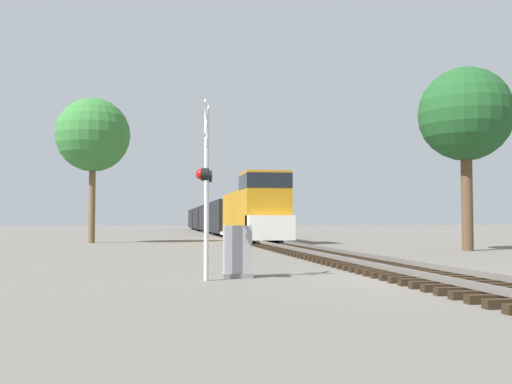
{
  "coord_description": "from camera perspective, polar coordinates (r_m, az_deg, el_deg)",
  "views": [
    {
      "loc": [
        -6.67,
        -14.41,
        1.47
      ],
      "look_at": [
        -2.56,
        11.05,
        2.72
      ],
      "focal_mm": 42.0,
      "sensor_mm": 36.0,
      "label": 1
    }
  ],
  "objects": [
    {
      "name": "tree_mid_background",
      "position": [
        42.03,
        -15.27,
        5.22
      ],
      "size": [
        4.97,
        4.97,
        9.77
      ],
      "color": "brown",
      "rests_on": "ground"
    },
    {
      "name": "crossing_signal_near",
      "position": [
        14.88,
        -4.83,
        1.15
      ],
      "size": [
        0.47,
        1.02,
        4.43
      ],
      "rotation": [
        0.0,
        0.0,
        -1.75
      ],
      "color": "silver",
      "rests_on": "ground"
    },
    {
      "name": "ground_plane",
      "position": [
        15.94,
        15.75,
        -7.96
      ],
      "size": [
        400.0,
        400.0,
        0.0
      ],
      "primitive_type": "plane",
      "color": "#666059"
    },
    {
      "name": "freight_train",
      "position": [
        72.71,
        -3.91,
        -2.46
      ],
      "size": [
        2.89,
        77.6,
        4.6
      ],
      "color": "#B77A14",
      "rests_on": "ground"
    },
    {
      "name": "tree_far_right",
      "position": [
        31.85,
        19.33,
        6.91
      ],
      "size": [
        4.67,
        4.67,
        9.14
      ],
      "color": "brown",
      "rests_on": "ground"
    },
    {
      "name": "rail_track_bed",
      "position": [
        15.93,
        15.74,
        -7.47
      ],
      "size": [
        2.6,
        160.0,
        0.31
      ],
      "color": "black",
      "rests_on": "ground"
    },
    {
      "name": "relay_cabinet",
      "position": [
        15.59,
        -1.79,
        -5.73
      ],
      "size": [
        0.78,
        0.52,
        1.35
      ],
      "color": "slate",
      "rests_on": "ground"
    }
  ]
}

